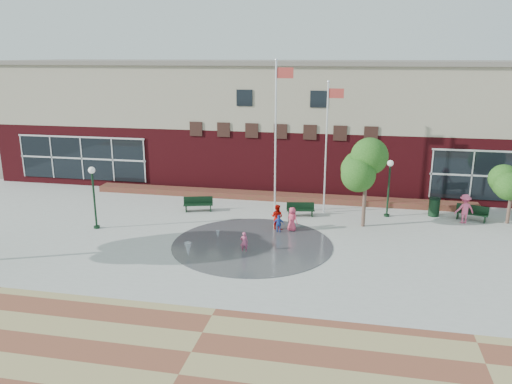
% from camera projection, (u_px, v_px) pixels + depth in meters
% --- Properties ---
extents(ground, '(120.00, 120.00, 0.00)m').
position_uv_depth(ground, '(239.00, 268.00, 23.28)').
color(ground, '#666056').
rests_on(ground, ground).
extents(plaza_concrete, '(46.00, 18.00, 0.01)m').
position_uv_depth(plaza_concrete, '(256.00, 238.00, 27.06)').
color(plaza_concrete, '#A8A8A0').
rests_on(plaza_concrete, ground).
extents(paver_band, '(46.00, 6.00, 0.01)m').
position_uv_depth(paver_band, '(191.00, 352.00, 16.66)').
color(paver_band, brown).
rests_on(paver_band, ground).
extents(splash_pad, '(8.40, 8.40, 0.01)m').
position_uv_depth(splash_pad, '(252.00, 245.00, 26.12)').
color(splash_pad, '#383A3D').
rests_on(splash_pad, ground).
extents(library_building, '(44.40, 10.40, 9.20)m').
position_uv_depth(library_building, '(290.00, 121.00, 38.57)').
color(library_building, '#520D13').
rests_on(library_building, ground).
extents(flower_bed, '(26.00, 1.20, 0.40)m').
position_uv_depth(flower_bed, '(278.00, 200.00, 34.25)').
color(flower_bed, maroon).
rests_on(flower_bed, ground).
extents(flagpole_left, '(1.11, 0.18, 9.41)m').
position_uv_depth(flagpole_left, '(276.00, 130.00, 30.02)').
color(flagpole_left, white).
rests_on(flagpole_left, ground).
extents(flagpole_right, '(1.01, 0.16, 8.17)m').
position_uv_depth(flagpole_right, '(327.00, 141.00, 30.19)').
color(flagpole_right, white).
rests_on(flagpole_right, ground).
extents(lamp_left, '(0.38, 0.38, 3.62)m').
position_uv_depth(lamp_left, '(94.00, 191.00, 27.98)').
color(lamp_left, black).
rests_on(lamp_left, ground).
extents(lamp_right, '(0.38, 0.38, 3.55)m').
position_uv_depth(lamp_right, '(389.00, 182.00, 30.08)').
color(lamp_right, black).
rests_on(lamp_right, ground).
extents(bench_left, '(1.91, 1.00, 0.93)m').
position_uv_depth(bench_left, '(198.00, 207.00, 31.62)').
color(bench_left, black).
rests_on(bench_left, ground).
extents(bench_mid, '(1.76, 0.77, 0.85)m').
position_uv_depth(bench_mid, '(300.00, 212.00, 30.62)').
color(bench_mid, black).
rests_on(bench_mid, ground).
extents(bench_right, '(1.89, 1.10, 0.92)m').
position_uv_depth(bench_right, '(471.00, 216.00, 29.85)').
color(bench_right, black).
rests_on(bench_right, ground).
extents(trash_can, '(0.70, 0.70, 1.15)m').
position_uv_depth(trash_can, '(434.00, 207.00, 30.61)').
color(trash_can, black).
rests_on(trash_can, ground).
extents(tree_mid, '(3.02, 3.02, 5.09)m').
position_uv_depth(tree_mid, '(367.00, 164.00, 27.92)').
color(tree_mid, '#4E372D').
rests_on(tree_mid, ground).
extents(water_jet_a, '(0.36, 0.36, 0.70)m').
position_uv_depth(water_jet_a, '(188.00, 257.00, 24.58)').
color(water_jet_a, white).
rests_on(water_jet_a, ground).
extents(water_jet_b, '(0.20, 0.20, 0.44)m').
position_uv_depth(water_jet_b, '(218.00, 239.00, 26.94)').
color(water_jet_b, white).
rests_on(water_jet_b, ground).
extents(child_splash, '(0.42, 0.31, 1.06)m').
position_uv_depth(child_splash, '(244.00, 242.00, 25.01)').
color(child_splash, '#C74D75').
rests_on(child_splash, ground).
extents(adult_red, '(0.84, 0.73, 1.48)m').
position_uv_depth(adult_red, '(277.00, 217.00, 28.23)').
color(adult_red, '#B90D06').
rests_on(adult_red, ground).
extents(adult_pink, '(0.81, 0.73, 1.39)m').
position_uv_depth(adult_pink, '(292.00, 219.00, 27.99)').
color(adult_pink, '#E74161').
rests_on(adult_pink, ground).
extents(child_blue, '(0.61, 0.26, 1.04)m').
position_uv_depth(child_blue, '(279.00, 224.00, 27.75)').
color(child_blue, '#284DB1').
rests_on(child_blue, ground).
extents(person_bench, '(1.28, 0.95, 1.76)m').
position_uv_depth(person_bench, '(465.00, 209.00, 29.24)').
color(person_bench, '#E8527F').
rests_on(person_bench, ground).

